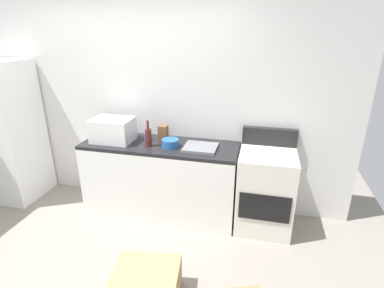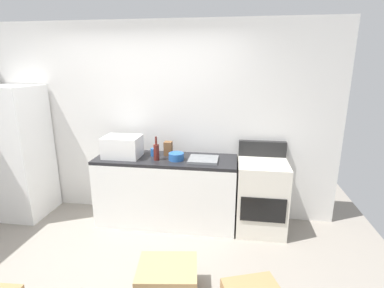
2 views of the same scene
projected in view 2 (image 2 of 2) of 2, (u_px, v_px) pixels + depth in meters
The scene contains 12 objects.
ground_plane at pixel (110, 281), 2.88m from camera, with size 6.00×6.00×0.00m, color gray.
wall_back at pixel (150, 121), 4.02m from camera, with size 5.00×0.10×2.60m, color silver.
kitchen_counter at pixel (167, 190), 3.87m from camera, with size 1.80×0.60×0.90m.
refrigerator at pixel (18, 153), 3.99m from camera, with size 0.68×0.66×1.79m, color white.
stove_oven at pixel (261, 195), 3.69m from camera, with size 0.60×0.61×1.10m.
microwave at pixel (122, 147), 3.76m from camera, with size 0.46×0.34×0.27m, color white.
sink_basin at pixel (203, 159), 3.64m from camera, with size 0.36×0.32×0.03m, color slate.
wine_bottle at pixel (156, 152), 3.64m from camera, with size 0.07×0.07×0.30m.
coffee_mug at pixel (154, 152), 3.82m from camera, with size 0.08×0.08×0.10m, color #2659A5.
knife_block at pixel (168, 148), 3.85m from camera, with size 0.10×0.10×0.18m, color brown.
mixing_bowl at pixel (176, 157), 3.66m from camera, with size 0.19×0.19×0.09m, color #2659A5.
cardboard_box_large at pixel (168, 281), 2.67m from camera, with size 0.54×0.44×0.31m, color tan.
Camera 2 is at (1.15, -2.28, 2.06)m, focal length 27.49 mm.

